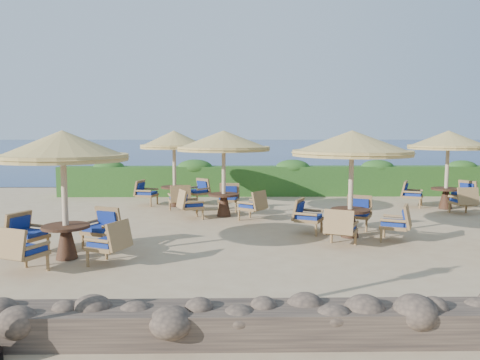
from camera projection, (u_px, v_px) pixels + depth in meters
The scene contains 9 objects.
ground at pixel (309, 233), 12.10m from camera, with size 120.00×120.00×0.00m, color tan.
sea at pixel (243, 146), 81.70m from camera, with size 160.00×160.00×0.00m, color #0B1C4C.
hedge at pixel (280, 181), 19.19m from camera, with size 18.00×0.90×1.20m, color #204917.
stone_wall at pixel (389, 323), 5.91m from camera, with size 15.00×0.65×0.44m, color brown.
cafe_set_0 at pixel (64, 173), 9.50m from camera, with size 2.84×2.84×2.65m.
cafe_set_1 at pixel (351, 162), 11.48m from camera, with size 2.98×2.98×2.65m.
cafe_set_3 at pixel (174, 156), 16.25m from camera, with size 2.68×2.68×2.65m.
cafe_set_4 at pixel (224, 154), 14.31m from camera, with size 2.88×2.88×2.65m.
cafe_set_5 at pixel (448, 154), 15.72m from camera, with size 2.77×2.74×2.65m.
Camera 1 is at (-1.98, -11.85, 2.64)m, focal length 35.00 mm.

